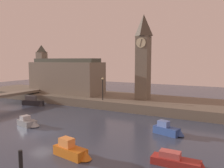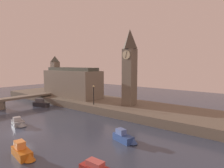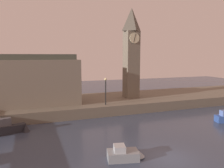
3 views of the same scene
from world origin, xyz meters
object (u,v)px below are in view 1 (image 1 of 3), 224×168
at_px(boat_tour_blue, 168,130).
at_px(streetlamp, 103,86).
at_px(mooring_post_right, 21,162).
at_px(clock_tower, 143,56).
at_px(boat_cruiser_grey, 29,122).
at_px(parliament_hall, 65,76).
at_px(boat_patrol_orange, 72,151).
at_px(boat_dinghy_red, 181,162).
at_px(boat_barge_dark, 34,102).

bearing_deg(boat_tour_blue, streetlamp, 147.61).
distance_m(mooring_post_right, boat_tour_blue, 16.24).
relative_size(clock_tower, boat_cruiser_grey, 4.27).
distance_m(parliament_hall, streetlamp, 12.42).
relative_size(parliament_hall, boat_patrol_orange, 4.08).
height_order(parliament_hall, boat_dinghy_red, parliament_hall).
distance_m(clock_tower, boat_tour_blue, 17.69).
bearing_deg(clock_tower, boat_cruiser_grey, -116.01).
height_order(clock_tower, parliament_hall, clock_tower).
distance_m(boat_dinghy_red, boat_patrol_orange, 9.27).
distance_m(streetlamp, boat_cruiser_grey, 14.85).
relative_size(streetlamp, boat_patrol_orange, 1.00).
distance_m(boat_barge_dark, boat_cruiser_grey, 14.21).
bearing_deg(boat_dinghy_red, boat_tour_blue, 111.51).
bearing_deg(mooring_post_right, boat_barge_dark, 135.16).
height_order(mooring_post_right, boat_patrol_orange, mooring_post_right).
relative_size(mooring_post_right, boat_dinghy_red, 0.40).
height_order(parliament_hall, boat_patrol_orange, parliament_hall).
bearing_deg(streetlamp, parliament_hall, 161.39).
bearing_deg(boat_tour_blue, boat_patrol_orange, -120.16).
xyz_separation_m(streetlamp, boat_cruiser_grey, (-2.91, -14.13, -3.51)).
bearing_deg(mooring_post_right, boat_tour_blue, 62.36).
bearing_deg(boat_dinghy_red, parliament_hall, 144.63).
height_order(parliament_hall, mooring_post_right, parliament_hall).
relative_size(parliament_hall, boat_dinghy_red, 3.57).
xyz_separation_m(boat_tour_blue, boat_patrol_orange, (-5.91, -10.17, 0.00)).
height_order(boat_tour_blue, boat_patrol_orange, boat_patrol_orange).
relative_size(mooring_post_right, boat_patrol_orange, 0.46).
distance_m(clock_tower, parliament_hall, 18.20).
bearing_deg(boat_cruiser_grey, boat_tour_blue, 16.93).
height_order(parliament_hall, streetlamp, parliament_hall).
bearing_deg(boat_cruiser_grey, parliament_hall, 115.99).
xyz_separation_m(boat_patrol_orange, boat_barge_dark, (-21.06, 15.13, 0.09)).
distance_m(parliament_hall, boat_barge_dark, 9.18).
distance_m(parliament_hall, boat_dinghy_red, 35.63).
xyz_separation_m(parliament_hall, boat_patrol_orange, (19.91, -23.07, -4.56)).
bearing_deg(boat_dinghy_red, mooring_post_right, -146.96).
bearing_deg(boat_cruiser_grey, boat_patrol_orange, -24.21).
distance_m(parliament_hall, boat_tour_blue, 29.23).
xyz_separation_m(mooring_post_right, boat_cruiser_grey, (-9.48, 9.20, -0.44)).
distance_m(boat_dinghy_red, boat_tour_blue, 8.11).
relative_size(clock_tower, streetlamp, 3.80).
bearing_deg(boat_cruiser_grey, boat_dinghy_red, -6.75).
distance_m(boat_tour_blue, boat_cruiser_grey, 17.79).
distance_m(mooring_post_right, boat_cruiser_grey, 13.22).
bearing_deg(boat_cruiser_grey, mooring_post_right, -44.12).
bearing_deg(clock_tower, mooring_post_right, -88.77).
bearing_deg(mooring_post_right, parliament_hall, 123.85).
height_order(boat_dinghy_red, boat_tour_blue, boat_tour_blue).
bearing_deg(clock_tower, streetlamp, -145.56).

